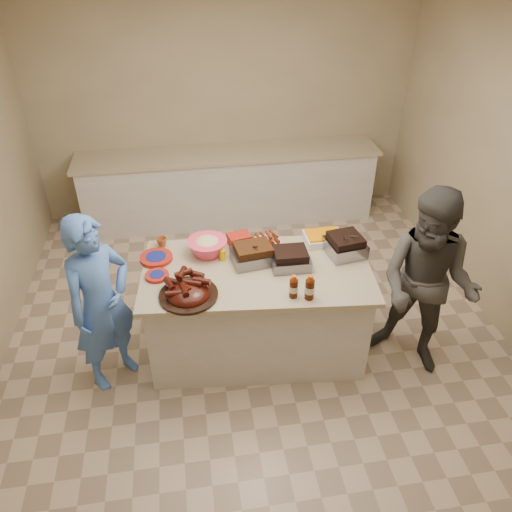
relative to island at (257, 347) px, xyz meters
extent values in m
cube|color=#47230F|center=(-0.01, 0.11, 0.87)|extent=(0.37, 0.30, 0.10)
cube|color=black|center=(0.27, 0.01, 0.87)|extent=(0.32, 0.27, 0.09)
cube|color=gray|center=(0.76, 0.12, 0.87)|extent=(0.34, 0.34, 0.12)
cylinder|color=silver|center=(0.13, 0.35, 0.87)|extent=(0.35, 0.35, 0.05)
cube|color=#FF9001|center=(0.64, 0.32, 0.87)|extent=(0.33, 0.25, 0.09)
cylinder|color=#381204|center=(0.21, -0.38, 0.87)|extent=(0.07, 0.07, 0.19)
cylinder|color=#381204|center=(0.33, -0.41, 0.87)|extent=(0.08, 0.08, 0.21)
cylinder|color=#F8D402|center=(-0.26, 0.18, 0.87)|extent=(0.05, 0.05, 0.13)
imported|color=silver|center=(0.05, 0.12, 0.87)|extent=(0.12, 0.05, 0.12)
cylinder|color=#A31D12|center=(-0.80, 0.27, 0.87)|extent=(0.29, 0.29, 0.03)
cylinder|color=#A31D12|center=(-0.79, 0.03, 0.87)|extent=(0.20, 0.20, 0.03)
imported|color=#944C20|center=(-0.75, 0.46, 0.87)|extent=(0.10, 0.09, 0.09)
cube|color=#A31D12|center=(-0.09, 0.40, 0.87)|extent=(0.21, 0.18, 0.09)
imported|color=#4C7CD8|center=(-1.23, -0.12, 0.00)|extent=(1.45, 1.52, 0.37)
imported|color=#46443F|center=(1.30, -0.35, 0.00)|extent=(1.70, 1.75, 0.62)
camera|label=1|loc=(-0.51, -3.19, 3.25)|focal=35.00mm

